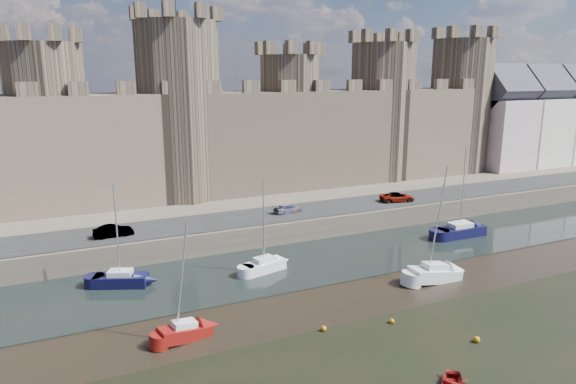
# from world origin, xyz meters

# --- Properties ---
(water_channel) EXTENTS (160.00, 12.00, 0.08)m
(water_channel) POSITION_xyz_m (0.00, 24.00, 0.04)
(water_channel) COLOR black
(water_channel) RESTS_ON ground
(quay) EXTENTS (160.00, 60.00, 2.50)m
(quay) POSITION_xyz_m (0.00, 60.00, 1.25)
(quay) COLOR #4C443A
(quay) RESTS_ON ground
(road) EXTENTS (160.00, 7.00, 0.10)m
(road) POSITION_xyz_m (0.00, 34.00, 2.55)
(road) COLOR black
(road) RESTS_ON quay
(castle) EXTENTS (108.50, 11.00, 29.00)m
(castle) POSITION_xyz_m (-0.64, 48.00, 11.67)
(castle) COLOR #42382B
(castle) RESTS_ON quay
(townhouses) EXTENTS (35.50, 9.05, 18.13)m
(townhouses) POSITION_xyz_m (71.50, 46.00, 10.59)
(townhouses) COLOR beige
(townhouses) RESTS_ON quay
(car_1) EXTENTS (4.04, 1.60, 1.31)m
(car_1) POSITION_xyz_m (-8.93, 33.06, 3.15)
(car_1) COLOR gray
(car_1) RESTS_ON quay
(car_2) EXTENTS (3.86, 1.98, 1.07)m
(car_2) POSITION_xyz_m (11.38, 34.06, 3.04)
(car_2) COLOR gray
(car_2) RESTS_ON quay
(car_3) EXTENTS (4.88, 3.02, 1.26)m
(car_3) POSITION_xyz_m (26.71, 33.07, 3.13)
(car_3) COLOR gray
(car_3) RESTS_ON quay
(sailboat_1) EXTENTS (5.09, 3.50, 9.51)m
(sailboat_1) POSITION_xyz_m (-9.27, 25.69, 0.76)
(sailboat_1) COLOR black
(sailboat_1) RESTS_ON ground
(sailboat_2) EXTENTS (4.57, 2.65, 9.26)m
(sailboat_2) POSITION_xyz_m (3.96, 23.52, 0.76)
(sailboat_2) COLOR white
(sailboat_2) RESTS_ON ground
(sailboat_3) EXTENTS (6.16, 2.48, 10.74)m
(sailboat_3) POSITION_xyz_m (29.28, 24.09, 0.82)
(sailboat_3) COLOR black
(sailboat_3) RESTS_ON ground
(sailboat_4) EXTENTS (4.11, 2.22, 9.10)m
(sailboat_4) POSITION_xyz_m (-6.21, 13.85, 0.69)
(sailboat_4) COLOR maroon
(sailboat_4) RESTS_ON ground
(sailboat_5) EXTENTS (5.15, 2.13, 11.00)m
(sailboat_5) POSITION_xyz_m (17.67, 14.85, 0.78)
(sailboat_5) COLOR silver
(sailboat_5) RESTS_ON ground
(buoy_1) EXTENTS (0.42, 0.42, 0.42)m
(buoy_1) POSITION_xyz_m (3.64, 10.69, 0.21)
(buoy_1) COLOR orange
(buoy_1) RESTS_ON ground
(buoy_3) EXTENTS (0.38, 0.38, 0.38)m
(buoy_3) POSITION_xyz_m (9.08, 9.56, 0.19)
(buoy_3) COLOR orange
(buoy_3) RESTS_ON ground
(buoy_5) EXTENTS (0.48, 0.48, 0.48)m
(buoy_5) POSITION_xyz_m (12.94, 4.58, 0.24)
(buoy_5) COLOR #CC7B09
(buoy_5) RESTS_ON ground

